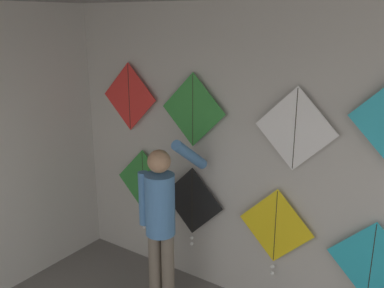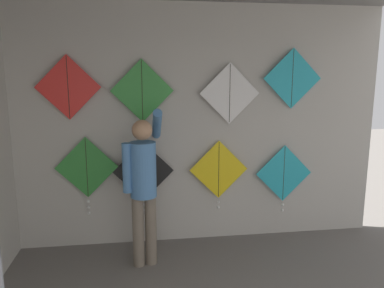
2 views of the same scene
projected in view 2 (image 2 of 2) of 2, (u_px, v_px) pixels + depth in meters
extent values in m
cube|color=#BCB7AD|center=(186.00, 126.00, 4.41)|extent=(4.71, 0.06, 2.80)
cylinder|color=#726656|center=(138.00, 232.00, 3.93)|extent=(0.12, 0.12, 0.76)
cylinder|color=#726656|center=(151.00, 230.00, 3.97)|extent=(0.12, 0.12, 0.76)
cylinder|color=#4C7FB7|center=(143.00, 170.00, 3.83)|extent=(0.27, 0.27, 0.57)
sphere|color=tan|center=(142.00, 130.00, 3.75)|extent=(0.21, 0.21, 0.21)
cylinder|color=#4C7FB7|center=(127.00, 168.00, 3.77)|extent=(0.10, 0.10, 0.51)
cylinder|color=#4C7FB7|center=(157.00, 124.00, 4.00)|extent=(0.10, 0.47, 0.37)
cube|color=#338C38|center=(87.00, 167.00, 4.24)|extent=(0.71, 0.01, 0.71)
cylinder|color=black|center=(87.00, 168.00, 4.24)|extent=(0.01, 0.01, 0.67)
sphere|color=white|center=(88.00, 202.00, 4.31)|extent=(0.04, 0.04, 0.04)
sphere|color=white|center=(89.00, 207.00, 4.32)|extent=(0.04, 0.04, 0.04)
sphere|color=white|center=(89.00, 213.00, 4.34)|extent=(0.04, 0.04, 0.04)
cube|color=black|center=(143.00, 171.00, 4.34)|extent=(0.71, 0.01, 0.71)
cylinder|color=black|center=(143.00, 171.00, 4.34)|extent=(0.01, 0.01, 0.67)
sphere|color=white|center=(144.00, 205.00, 4.41)|extent=(0.04, 0.04, 0.04)
sphere|color=white|center=(144.00, 210.00, 4.42)|extent=(0.04, 0.04, 0.04)
cube|color=yellow|center=(219.00, 170.00, 4.47)|extent=(0.71, 0.01, 0.71)
cylinder|color=black|center=(219.00, 170.00, 4.47)|extent=(0.01, 0.01, 0.67)
sphere|color=white|center=(218.00, 202.00, 4.54)|extent=(0.04, 0.04, 0.04)
sphere|color=white|center=(218.00, 207.00, 4.55)|extent=(0.04, 0.04, 0.04)
cube|color=#28B2C6|center=(284.00, 173.00, 4.60)|extent=(0.71, 0.01, 0.71)
cylinder|color=black|center=(284.00, 173.00, 4.59)|extent=(0.01, 0.01, 0.67)
sphere|color=white|center=(283.00, 205.00, 4.66)|extent=(0.04, 0.04, 0.04)
sphere|color=white|center=(282.00, 210.00, 4.68)|extent=(0.04, 0.04, 0.04)
cube|color=red|center=(68.00, 87.00, 4.05)|extent=(0.71, 0.01, 0.71)
cylinder|color=black|center=(68.00, 87.00, 4.05)|extent=(0.01, 0.01, 0.67)
cube|color=#338C38|center=(142.00, 91.00, 4.17)|extent=(0.71, 0.01, 0.71)
cylinder|color=black|center=(142.00, 91.00, 4.17)|extent=(0.01, 0.01, 0.67)
cube|color=white|center=(230.00, 93.00, 4.31)|extent=(0.71, 0.01, 0.71)
cylinder|color=black|center=(230.00, 93.00, 4.31)|extent=(0.01, 0.01, 0.67)
cube|color=#28B2C6|center=(292.00, 78.00, 4.39)|extent=(0.71, 0.01, 0.71)
cylinder|color=black|center=(292.00, 78.00, 4.38)|extent=(0.01, 0.01, 0.67)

